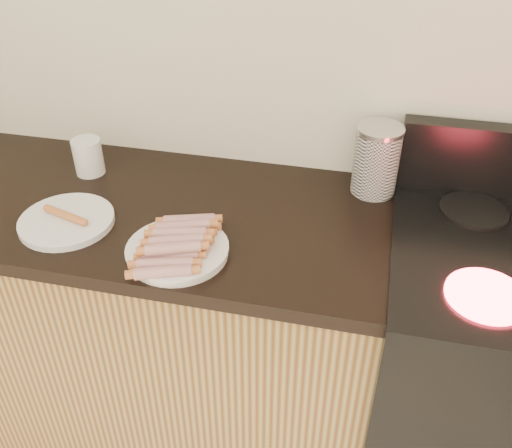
% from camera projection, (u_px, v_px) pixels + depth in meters
% --- Properties ---
extents(wall_back, '(4.00, 0.04, 2.60)m').
position_uv_depth(wall_back, '(265.00, 33.00, 1.53)').
color(wall_back, silver).
rests_on(wall_back, ground).
extents(cabinet_base, '(2.20, 0.59, 0.86)m').
position_uv_depth(cabinet_base, '(41.00, 306.00, 1.92)').
color(cabinet_base, '#A4854A').
rests_on(cabinet_base, floor).
extents(counter_slab, '(2.20, 0.62, 0.04)m').
position_uv_depth(counter_slab, '(7.00, 194.00, 1.66)').
color(counter_slab, black).
rests_on(counter_slab, cabinet_base).
extents(stove, '(0.76, 0.65, 0.91)m').
position_uv_depth(stove, '(505.00, 383.00, 1.63)').
color(stove, black).
rests_on(stove, floor).
extents(burner_near_left, '(0.18, 0.18, 0.01)m').
position_uv_depth(burner_near_left, '(486.00, 295.00, 1.26)').
color(burner_near_left, '#FF1E2D').
rests_on(burner_near_left, stove).
extents(burner_far_left, '(0.18, 0.18, 0.01)m').
position_uv_depth(burner_far_left, '(474.00, 210.00, 1.53)').
color(burner_far_left, black).
rests_on(burner_far_left, stove).
extents(main_plate, '(0.31, 0.31, 0.02)m').
position_uv_depth(main_plate, '(178.00, 252.00, 1.39)').
color(main_plate, silver).
rests_on(main_plate, counter_slab).
extents(side_plate, '(0.31, 0.31, 0.02)m').
position_uv_depth(side_plate, '(67.00, 221.00, 1.50)').
color(side_plate, silver).
rests_on(side_plate, counter_slab).
extents(hotdog_pile, '(0.13, 0.27, 0.05)m').
position_uv_depth(hotdog_pile, '(177.00, 242.00, 1.38)').
color(hotdog_pile, '#98383E').
rests_on(hotdog_pile, main_plate).
extents(plain_sausages, '(0.13, 0.06, 0.02)m').
position_uv_depth(plain_sausages, '(65.00, 215.00, 1.49)').
color(plain_sausages, tan).
rests_on(plain_sausages, side_plate).
extents(canister, '(0.13, 0.13, 0.20)m').
position_uv_depth(canister, '(376.00, 160.00, 1.58)').
color(canister, silver).
rests_on(canister, counter_slab).
extents(mug, '(0.11, 0.11, 0.11)m').
position_uv_depth(mug, '(88.00, 157.00, 1.69)').
color(mug, silver).
rests_on(mug, counter_slab).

